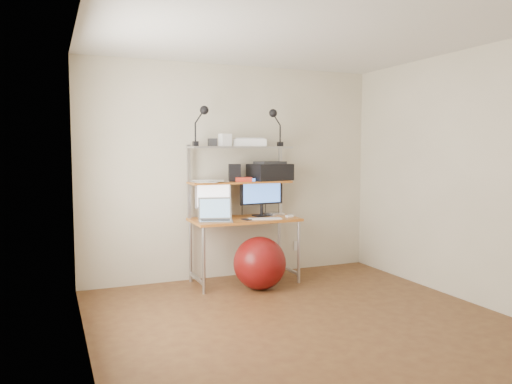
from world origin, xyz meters
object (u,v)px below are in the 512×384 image
(monitor_silver, at_px, (213,197))
(laptop, at_px, (215,216))
(monitor_black, at_px, (262,193))
(printer, at_px, (270,171))
(exercise_ball, at_px, (260,263))

(monitor_silver, bearing_deg, laptop, -94.11)
(monitor_silver, relative_size, monitor_black, 0.82)
(printer, bearing_deg, monitor_silver, 171.18)
(monitor_black, xyz_separation_m, printer, (0.13, 0.06, 0.24))
(monitor_black, xyz_separation_m, exercise_ball, (-0.21, -0.43, -0.73))
(monitor_black, distance_m, exercise_ball, 0.87)
(laptop, distance_m, printer, 0.93)
(laptop, bearing_deg, monitor_silver, 92.14)
(monitor_silver, distance_m, exercise_ball, 0.91)
(monitor_silver, height_order, monitor_black, monitor_black)
(monitor_black, distance_m, printer, 0.28)
(monitor_black, bearing_deg, monitor_silver, 170.13)
(laptop, xyz_separation_m, printer, (0.76, 0.25, 0.46))
(monitor_silver, distance_m, monitor_black, 0.58)
(monitor_black, distance_m, laptop, 0.70)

